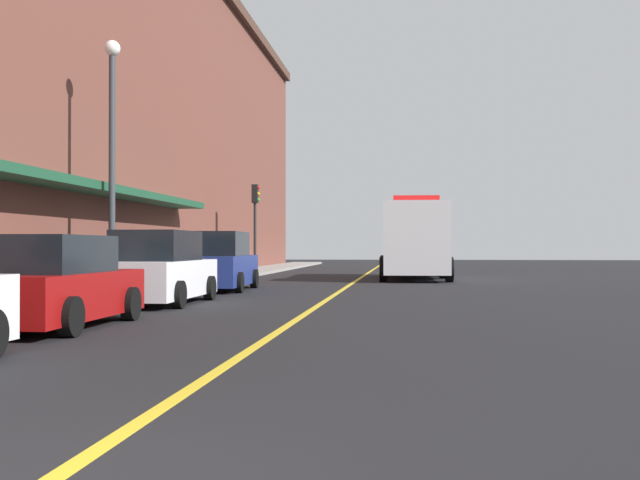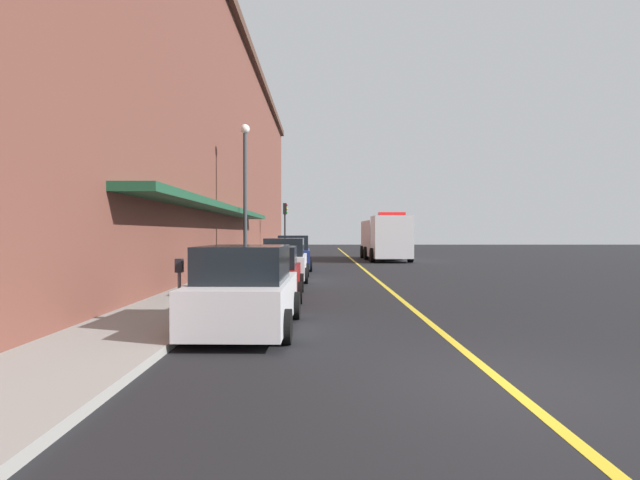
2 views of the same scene
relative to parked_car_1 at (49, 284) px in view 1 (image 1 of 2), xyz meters
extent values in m
plane|color=black|center=(4.04, 16.37, -0.76)|extent=(112.00, 112.00, 0.00)
cube|color=gray|center=(-2.16, 16.37, -0.68)|extent=(2.40, 70.00, 0.15)
cube|color=gold|center=(4.04, 16.37, -0.75)|extent=(0.16, 70.00, 0.01)
cube|color=brown|center=(-8.55, 15.37, 6.74)|extent=(10.40, 64.00, 15.00)
cube|color=#19472D|center=(-2.81, 7.37, 2.34)|extent=(1.20, 22.40, 0.24)
cube|color=maroon|center=(0.00, 0.06, -0.19)|extent=(1.96, 4.51, 0.79)
cube|color=black|center=(0.00, -0.16, 0.53)|extent=(1.74, 2.49, 0.64)
cylinder|color=black|center=(-0.98, 1.43, -0.44)|extent=(0.23, 0.64, 0.64)
cylinder|color=black|center=(0.92, 1.47, -0.44)|extent=(0.23, 0.64, 0.64)
cylinder|color=black|center=(0.98, -1.31, -0.44)|extent=(0.23, 0.64, 0.64)
cube|color=silver|center=(0.11, 5.75, -0.14)|extent=(1.78, 4.66, 0.89)
cube|color=black|center=(0.11, 5.52, 0.68)|extent=(1.59, 2.57, 0.73)
cylinder|color=black|center=(-0.79, 7.18, -0.44)|extent=(0.23, 0.64, 0.64)
cylinder|color=black|center=(0.98, 7.20, -0.44)|extent=(0.23, 0.64, 0.64)
cylinder|color=black|center=(-0.76, 4.30, -0.44)|extent=(0.23, 0.64, 0.64)
cylinder|color=black|center=(1.00, 4.32, -0.44)|extent=(0.23, 0.64, 0.64)
cube|color=navy|center=(0.13, 11.77, -0.11)|extent=(1.92, 4.73, 0.94)
cube|color=black|center=(0.14, 11.54, 0.75)|extent=(1.67, 2.62, 0.77)
cylinder|color=black|center=(-0.81, 13.19, -0.44)|extent=(0.24, 0.65, 0.64)
cylinder|color=black|center=(0.97, 13.25, -0.44)|extent=(0.24, 0.65, 0.64)
cylinder|color=black|center=(-0.71, 10.29, -0.44)|extent=(0.24, 0.65, 0.64)
cylinder|color=black|center=(1.07, 10.36, -0.44)|extent=(0.24, 0.65, 0.64)
cube|color=silver|center=(6.50, 18.39, 1.00)|extent=(2.66, 2.44, 2.91)
cube|color=silver|center=(6.39, 22.78, 0.88)|extent=(2.75, 5.82, 2.67)
cube|color=red|center=(6.50, 18.39, 2.57)|extent=(1.83, 0.65, 0.24)
cylinder|color=black|center=(7.81, 18.51, -0.26)|extent=(0.33, 1.01, 1.00)
cylinder|color=black|center=(5.19, 18.44, -0.26)|extent=(0.33, 1.01, 1.00)
cylinder|color=black|center=(7.72, 22.10, -0.26)|extent=(0.33, 1.01, 1.00)
cylinder|color=black|center=(5.09, 22.03, -0.26)|extent=(0.33, 1.01, 1.00)
cylinder|color=black|center=(7.66, 24.43, -0.26)|extent=(0.33, 1.01, 1.00)
cylinder|color=black|center=(5.03, 24.36, -0.26)|extent=(0.33, 1.01, 1.00)
cylinder|color=#4C4C51|center=(-1.31, 1.45, -0.08)|extent=(0.07, 0.07, 1.05)
cube|color=black|center=(-1.31, 1.45, 0.58)|extent=(0.14, 0.18, 0.28)
cylinder|color=#4C4C51|center=(-1.31, 7.27, -0.08)|extent=(0.07, 0.07, 1.05)
cube|color=black|center=(-1.31, 7.27, 0.58)|extent=(0.14, 0.18, 0.28)
cylinder|color=#33383D|center=(-1.91, 7.71, 2.64)|extent=(0.18, 0.18, 6.50)
sphere|color=white|center=(-1.91, 7.71, 6.11)|extent=(0.44, 0.44, 0.44)
cylinder|color=#232326|center=(-1.26, 24.54, 1.09)|extent=(0.14, 0.14, 3.40)
cube|color=black|center=(-1.26, 24.54, 3.24)|extent=(0.28, 0.36, 0.90)
sphere|color=red|center=(-1.10, 24.54, 3.54)|extent=(0.16, 0.16, 0.16)
sphere|color=gold|center=(-1.10, 24.54, 3.24)|extent=(0.16, 0.16, 0.16)
sphere|color=green|center=(-1.10, 24.54, 2.94)|extent=(0.16, 0.16, 0.16)
camera|label=1|loc=(6.18, -12.86, 0.65)|focal=43.73mm
camera|label=2|loc=(1.59, -15.15, 1.24)|focal=27.50mm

